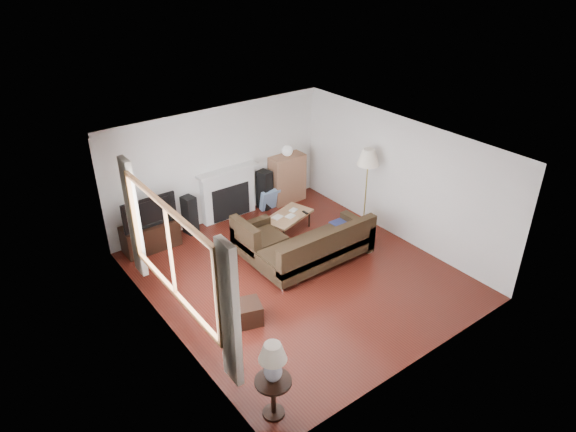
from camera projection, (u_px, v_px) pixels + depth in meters
room at (298, 215)px, 8.80m from camera, size 5.10×5.60×2.54m
window at (170, 252)px, 7.23m from camera, size 0.12×2.74×1.54m
curtain_near at (230, 315)px, 6.26m from camera, size 0.10×0.35×2.10m
curtain_far at (134, 218)px, 8.39m from camera, size 0.10×0.35×2.10m
fireplace at (229, 194)px, 11.06m from camera, size 1.40×0.26×1.15m
tv_stand at (151, 236)px, 10.09m from camera, size 1.08×0.49×0.54m
television at (147, 210)px, 9.81m from camera, size 1.06×0.14×0.61m
speaker_left at (190, 215)px, 10.55m from camera, size 0.28×0.31×0.82m
speaker_right at (265, 190)px, 11.51m from camera, size 0.31×0.35×0.90m
bookshelf at (287, 179)px, 11.77m from camera, size 0.82×0.39×1.12m
globe_lamp at (287, 151)px, 11.44m from camera, size 0.25×0.25×0.25m
sectional_sofa at (317, 245)px, 9.56m from camera, size 2.42×1.77×0.78m
coffee_table at (288, 224)px, 10.65m from camera, size 1.18×0.87×0.41m
footstool at (248, 312)px, 8.19m from camera, size 0.53×0.53×0.36m
floor_lamp at (366, 190)px, 10.51m from camera, size 0.57×0.57×1.77m
side_table at (273, 397)px, 6.54m from camera, size 0.48×0.48×0.59m
table_lamp at (273, 363)px, 6.26m from camera, size 0.36×0.36×0.58m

